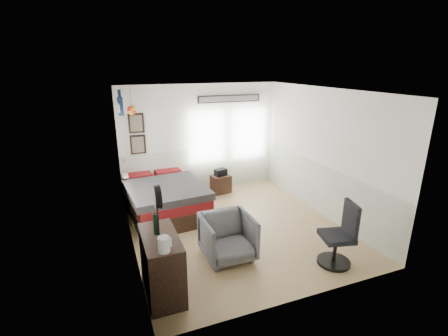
{
  "coord_description": "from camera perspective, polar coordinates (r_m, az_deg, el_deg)",
  "views": [
    {
      "loc": [
        -2.34,
        -5.37,
        3.14
      ],
      "look_at": [
        -0.1,
        0.4,
        1.15
      ],
      "focal_mm": 26.0,
      "sensor_mm": 36.0,
      "label": 1
    }
  ],
  "objects": [
    {
      "name": "nightstand",
      "position": [
        8.28,
        -0.58,
        -2.8
      ],
      "size": [
        0.5,
        0.43,
        0.45
      ],
      "primitive_type": "cube",
      "rotation": [
        0.0,
        0.0,
        0.16
      ],
      "color": "black",
      "rests_on": "ground_plane"
    },
    {
      "name": "bottle",
      "position": [
        4.61,
        -11.88,
        -9.59
      ],
      "size": [
        0.08,
        0.08,
        0.3
      ],
      "primitive_type": "cylinder",
      "color": "black",
      "rests_on": "dresser"
    },
    {
      "name": "task_chair",
      "position": [
        5.68,
        19.67,
        -11.76
      ],
      "size": [
        0.58,
        0.58,
        1.07
      ],
      "rotation": [
        0.0,
        0.0,
        -0.24
      ],
      "color": "black",
      "rests_on": "ground_plane"
    },
    {
      "name": "armchair",
      "position": [
        5.54,
        0.65,
        -12.09
      ],
      "size": [
        0.81,
        0.84,
        0.76
      ],
      "primitive_type": "imported",
      "rotation": [
        0.0,
        0.0,
        -0.0
      ],
      "color": "slate",
      "rests_on": "ground_plane"
    },
    {
      "name": "black_bag",
      "position": [
        8.17,
        -0.58,
        -0.75
      ],
      "size": [
        0.33,
        0.25,
        0.17
      ],
      "primitive_type": "cube",
      "rotation": [
        0.0,
        0.0,
        0.24
      ],
      "color": "black",
      "rests_on": "nightstand"
    },
    {
      "name": "dresser",
      "position": [
        4.84,
        -10.89,
        -16.35
      ],
      "size": [
        0.48,
        1.0,
        0.9
      ],
      "primitive_type": "cube",
      "color": "black",
      "rests_on": "ground_plane"
    },
    {
      "name": "kettle",
      "position": [
        4.21,
        -10.53,
        -13.06
      ],
      "size": [
        0.18,
        0.15,
        0.2
      ],
      "rotation": [
        0.0,
        0.0,
        0.1
      ],
      "color": "silver",
      "rests_on": "dresser"
    },
    {
      "name": "room_shell",
      "position": [
        6.2,
        0.91,
        3.53
      ],
      "size": [
        4.02,
        4.52,
        2.71
      ],
      "color": "silver",
      "rests_on": "ground_plane"
    },
    {
      "name": "ground_plane",
      "position": [
        6.65,
        2.09,
        -10.41
      ],
      "size": [
        4.0,
        4.5,
        0.01
      ],
      "primitive_type": "cube",
      "color": "#A08151"
    },
    {
      "name": "bed",
      "position": [
        7.25,
        -10.47,
        -5.24
      ],
      "size": [
        1.68,
        2.26,
        0.69
      ],
      "rotation": [
        0.0,
        0.0,
        0.08
      ],
      "color": "black",
      "rests_on": "ground_plane"
    },
    {
      "name": "wall_decor",
      "position": [
        7.51,
        -11.69,
        9.49
      ],
      "size": [
        3.55,
        1.32,
        1.44
      ],
      "color": "black",
      "rests_on": "room_shell"
    },
    {
      "name": "stand_fan",
      "position": [
        4.26,
        -11.63,
        -5.17
      ],
      "size": [
        0.09,
        0.32,
        0.78
      ],
      "rotation": [
        0.0,
        0.0,
        -0.03
      ],
      "color": "black",
      "rests_on": "dresser"
    }
  ]
}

